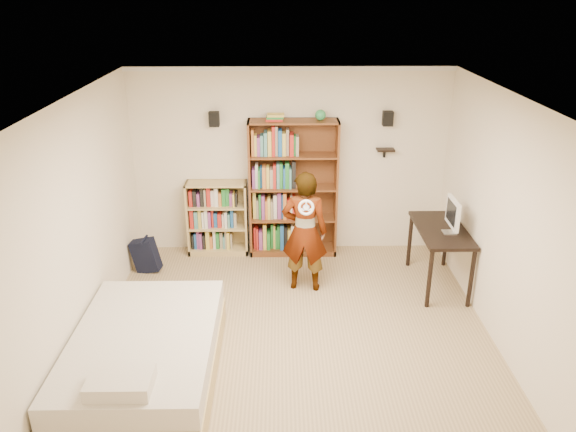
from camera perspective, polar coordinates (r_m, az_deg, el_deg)
name	(u,v)px	position (r m, az deg, el deg)	size (l,w,h in m)	color
ground	(294,343)	(6.45, 0.63, -12.77)	(4.50, 5.00, 0.01)	tan
room_shell	(295,196)	(5.62, 0.70, 2.06)	(4.52, 5.02, 2.71)	#ECE5CA
crown_molding	(295,105)	(5.36, 0.75, 11.18)	(4.50, 5.00, 0.06)	silver
speaker_left	(214,119)	(7.90, -7.51, 9.74)	(0.14, 0.12, 0.20)	black
speaker_right	(388,118)	(7.99, 10.10, 9.73)	(0.14, 0.12, 0.20)	black
wall_shelf	(385,150)	(8.11, 9.87, 6.65)	(0.25, 0.16, 0.03)	black
tall_bookshelf	(293,189)	(8.05, 0.53, 2.74)	(1.26, 0.37, 2.00)	brown
low_bookshelf	(217,218)	(8.28, -7.18, -0.20)	(0.88, 0.33, 1.10)	tan
computer_desk	(439,257)	(7.64, 15.05, -4.03)	(0.60, 1.20, 0.82)	black
imac	(451,216)	(7.28, 16.24, -0.04)	(0.09, 0.45, 0.45)	white
daybed	(145,350)	(5.97, -14.36, -13.04)	(1.42, 2.18, 0.64)	silver
person	(305,232)	(7.14, 1.70, -1.62)	(0.59, 0.38, 1.61)	black
wii_wheel	(306,208)	(6.69, 1.85, 0.86)	(0.19, 0.19, 0.03)	white
navy_bag	(146,255)	(8.05, -14.26, -3.84)	(0.36, 0.23, 0.49)	black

